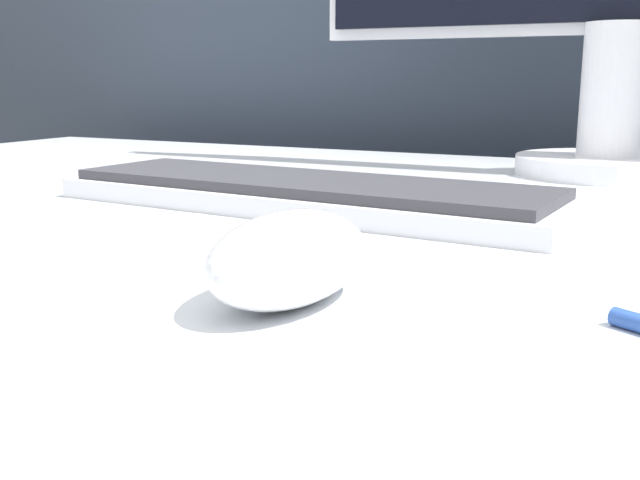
% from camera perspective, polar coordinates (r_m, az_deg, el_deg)
% --- Properties ---
extents(partition_panel, '(5.00, 0.03, 1.09)m').
position_cam_1_polar(partition_panel, '(1.16, 14.23, -1.66)').
color(partition_panel, '#333D4C').
rests_on(partition_panel, ground_plane).
extents(computer_mouse_near, '(0.06, 0.11, 0.04)m').
position_cam_1_polar(computer_mouse_near, '(0.34, -2.33, -1.35)').
color(computer_mouse_near, white).
rests_on(computer_mouse_near, desk).
extents(keyboard, '(0.43, 0.15, 0.02)m').
position_cam_1_polar(keyboard, '(0.60, -1.14, 3.56)').
color(keyboard, silver).
rests_on(keyboard, desk).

